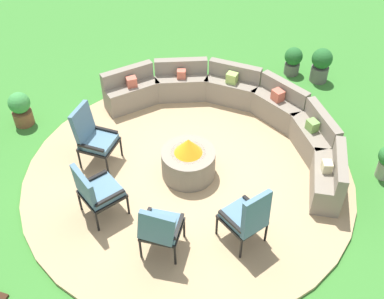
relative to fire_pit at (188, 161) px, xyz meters
The scene contains 11 objects.
ground_plane 0.37m from the fire_pit, ahead, with size 24.00×24.00×0.00m, color #387A2D.
patio_circle 0.34m from the fire_pit, ahead, with size 5.66×5.66×0.06m, color tan.
fire_pit is the anchor object (origin of this frame).
curved_stone_bench 1.67m from the fire_pit, 72.39° to the left, with size 4.78×2.83×0.80m.
lounge_chair_front_left 1.69m from the fire_pit, behind, with size 0.64×0.58×1.11m.
lounge_chair_front_right 1.68m from the fire_pit, 129.26° to the right, with size 0.81×0.84×1.05m.
lounge_chair_back_left 1.67m from the fire_pit, 85.71° to the right, with size 0.59×0.58×1.01m.
lounge_chair_back_right 1.68m from the fire_pit, 41.43° to the right, with size 0.78×0.78×1.10m.
potted_plant_2 4.12m from the fire_pit, 64.15° to the left, with size 0.44×0.44×0.77m.
potted_plant_4 3.99m from the fire_pit, 72.68° to the left, with size 0.39×0.39×0.63m.
potted_plant_5 3.55m from the fire_pit, behind, with size 0.41×0.41×0.70m.
Camera 1 is at (1.82, -5.46, 5.82)m, focal length 43.96 mm.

